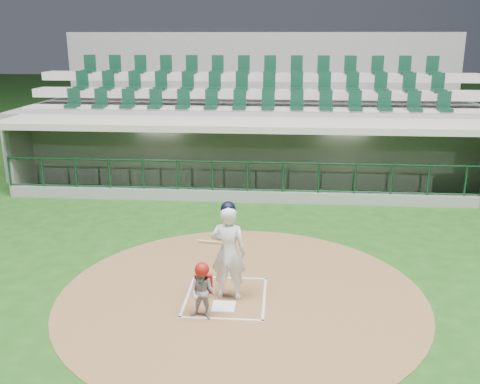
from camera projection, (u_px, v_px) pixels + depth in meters
name	position (u px, v px, depth m)	size (l,w,h in m)	color
ground	(227.00, 290.00, 10.72)	(120.00, 120.00, 0.00)	#184313
dirt_circle	(242.00, 295.00, 10.50)	(7.20, 7.20, 0.01)	brown
home_plate	(224.00, 306.00, 10.04)	(0.43, 0.43, 0.02)	white
batter_box_chalk	(226.00, 297.00, 10.42)	(1.55, 1.80, 0.01)	white
dugout_structure	(255.00, 158.00, 17.91)	(16.40, 3.70, 3.00)	gray
seating_deck	(256.00, 129.00, 20.75)	(17.00, 6.72, 5.15)	gray
batter	(228.00, 251.00, 10.14)	(0.91, 0.91, 1.96)	white
catcher	(202.00, 290.00, 9.50)	(0.56, 0.48, 1.08)	#98989D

